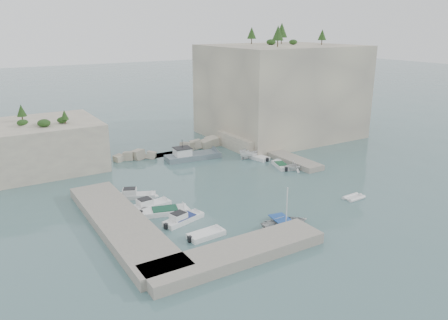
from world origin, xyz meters
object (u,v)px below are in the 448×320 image
motorboat_b (151,208)px  motorboat_d (184,222)px  motorboat_a (136,198)px  inflatable_dinghy (354,199)px  tender_east_b (281,167)px  tender_east_c (255,158)px  rowboat (286,227)px  tender_east_a (294,170)px  tender_east_d (252,157)px  work_boat (193,159)px  motorboat_e (206,237)px  motorboat_c (165,213)px

motorboat_b → motorboat_d: 5.71m
motorboat_a → inflatable_dinghy: motorboat_a is taller
tender_east_b → tender_east_c: 5.83m
motorboat_a → inflatable_dinghy: 27.06m
rowboat → tender_east_c: rowboat is taller
inflatable_dinghy → tender_east_a: size_ratio=0.88×
tender_east_d → motorboat_d: bearing=123.9°
inflatable_dinghy → work_boat: (-9.20, 25.31, 0.00)m
tender_east_b → tender_east_d: bearing=24.8°
tender_east_d → work_boat: 9.60m
inflatable_dinghy → tender_east_c: tender_east_c is taller
inflatable_dinghy → tender_east_c: 20.41m
motorboat_e → motorboat_d: bearing=90.8°
work_boat → tender_east_a: bearing=-45.9°
motorboat_b → tender_east_b: bearing=4.0°
motorboat_b → tender_east_c: (22.06, 9.78, 0.00)m
motorboat_a → motorboat_d: size_ratio=1.00×
motorboat_d → tender_east_b: motorboat_d is taller
motorboat_c → rowboat: 13.82m
motorboat_d → tender_east_c: (20.46, 15.26, 0.00)m
tender_east_b → motorboat_e: bearing=141.2°
motorboat_b → rowboat: size_ratio=0.99×
motorboat_b → inflatable_dinghy: size_ratio=1.86×
motorboat_a → tender_east_b: 23.10m
tender_east_a → inflatable_dinghy: bearing=-167.4°
rowboat → inflatable_dinghy: (12.15, 1.73, 0.00)m
motorboat_e → tender_east_c: bearing=40.3°
motorboat_d → tender_east_d: (20.25, 15.81, 0.00)m
motorboat_d → tender_east_b: 23.11m
motorboat_c → work_boat: 21.19m
motorboat_c → work_boat: (12.54, 17.08, 0.00)m
motorboat_c → tender_east_d: size_ratio=1.10×
motorboat_b → work_boat: 19.82m
motorboat_e → motorboat_a: bearing=95.9°
tender_east_d → motorboat_a: bearing=102.3°
motorboat_c → tender_east_c: same height
motorboat_c → motorboat_d: motorboat_d is taller
motorboat_b → tender_east_c: size_ratio=0.96×
tender_east_a → motorboat_a: bearing=102.5°
motorboat_b → motorboat_e: size_ratio=1.25×
motorboat_d → tender_east_b: (21.08, 9.47, 0.00)m
motorboat_c → work_boat: bearing=69.4°
motorboat_a → motorboat_e: size_ratio=1.27×
rowboat → motorboat_c: bearing=52.9°
inflatable_dinghy → tender_east_b: tender_east_b is taller
motorboat_a → motorboat_e: motorboat_a is taller
rowboat → tender_east_b: size_ratio=1.16×
motorboat_c → work_boat: size_ratio=0.58×
motorboat_b → tender_east_a: bearing=-1.5°
tender_east_c → tender_east_d: tender_east_d is taller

